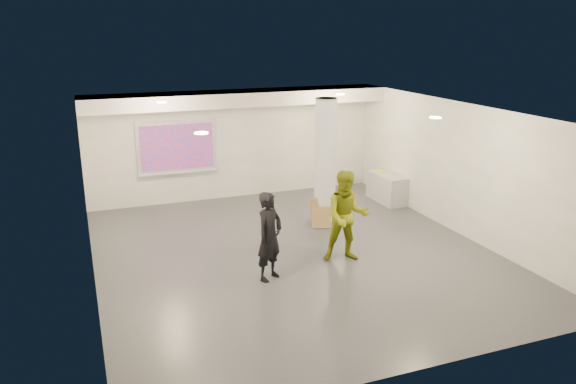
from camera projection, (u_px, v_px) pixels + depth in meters
name	position (u px, v px, depth m)	size (l,w,h in m)	color
floor	(295.00, 254.00, 11.82)	(8.00, 9.00, 0.01)	#34363C
ceiling	(295.00, 112.00, 10.97)	(8.00, 9.00, 0.01)	silver
wall_back	(235.00, 144.00, 15.43)	(8.00, 0.01, 3.00)	silver
wall_front	(421.00, 272.00, 7.36)	(8.00, 0.01, 3.00)	silver
wall_left	(87.00, 207.00, 10.02)	(0.01, 9.00, 3.00)	silver
wall_right	(458.00, 168.00, 12.77)	(0.01, 9.00, 3.00)	silver
soffit_band	(239.00, 98.00, 14.56)	(8.00, 1.10, 0.36)	silver
downlight_nw	(162.00, 103.00, 12.46)	(0.22, 0.22, 0.02)	#FCF590
downlight_ne	(340.00, 94.00, 13.97)	(0.22, 0.22, 0.02)	#FCF590
downlight_sw	(201.00, 133.00, 8.88)	(0.22, 0.22, 0.02)	#FCF590
downlight_se	(435.00, 118.00, 10.39)	(0.22, 0.22, 0.02)	#FCF590
column	(325.00, 161.00, 13.52)	(0.52, 0.52, 3.00)	silver
projection_screen	(177.00, 148.00, 14.83)	(2.10, 0.13, 1.42)	silver
credenza	(387.00, 188.00, 15.29)	(0.55, 1.32, 0.77)	#A0A3A6
postit_pad	(381.00, 171.00, 15.42)	(0.22, 0.30, 0.03)	yellow
cardboard_back	(320.00, 210.00, 13.69)	(0.57, 0.05, 0.62)	olive
cardboard_front	(321.00, 218.00, 13.30)	(0.46, 0.05, 0.50)	olive
woman	(269.00, 236.00, 10.43)	(0.62, 0.41, 1.70)	black
man	(347.00, 216.00, 11.27)	(0.91, 0.71, 1.88)	olive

